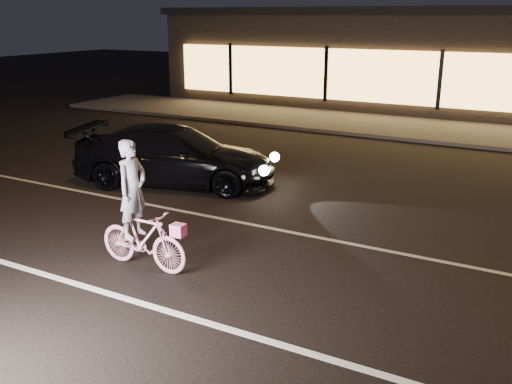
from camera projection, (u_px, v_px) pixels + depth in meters
The scene contains 7 objects.
ground at pixel (232, 272), 9.00m from camera, with size 90.00×90.00×0.00m, color black.
lane_stripe_near at pixel (175, 313), 7.74m from camera, with size 60.00×0.12×0.01m, color silver.
lane_stripe_far at pixel (287, 231), 10.67m from camera, with size 60.00×0.10×0.01m, color gray.
sidewalk at pixel (425, 130), 19.85m from camera, with size 30.00×4.00×0.12m, color #383533.
storefront at pixel (462, 58), 24.23m from camera, with size 25.40×8.42×4.20m.
cyclist at pixel (140, 224), 8.95m from camera, with size 1.65×0.57×2.08m.
sedan at pixel (175, 156), 13.47m from camera, with size 5.12×3.21×1.38m.
Camera 1 is at (4.29, -7.02, 3.88)m, focal length 40.00 mm.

